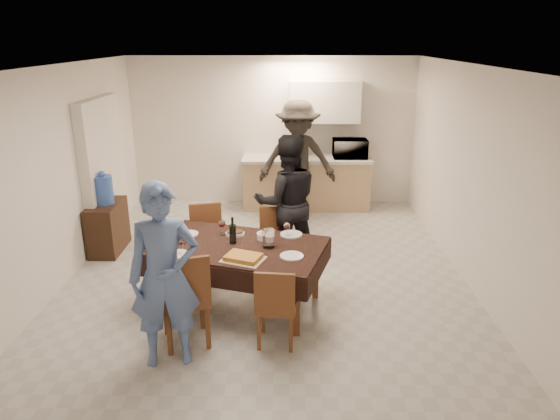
{
  "coord_description": "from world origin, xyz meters",
  "views": [
    {
      "loc": [
        0.24,
        -5.83,
        2.92
      ],
      "look_at": [
        0.17,
        -0.3,
        0.98
      ],
      "focal_mm": 32.0,
      "sensor_mm": 36.0,
      "label": 1
    }
  ],
  "objects": [
    {
      "name": "plate_far_left",
      "position": [
        -0.89,
        -0.46,
        0.74
      ],
      "size": [
        0.24,
        0.24,
        0.01
      ],
      "primitive_type": "cylinder",
      "color": "white",
      "rests_on": "dining_table"
    },
    {
      "name": "water_pitcher",
      "position": [
        0.06,
        -0.81,
        0.83
      ],
      "size": [
        0.13,
        0.13,
        0.2
      ],
      "primitive_type": "cylinder",
      "color": "white",
      "rests_on": "dining_table"
    },
    {
      "name": "chair_near_right",
      "position": [
        0.16,
        -1.6,
        0.52
      ],
      "size": [
        0.42,
        0.42,
        0.46
      ],
      "rotation": [
        0.0,
        0.0,
        -0.1
      ],
      "color": "brown",
      "rests_on": "floor"
    },
    {
      "name": "plate_near_right",
      "position": [
        0.31,
        -1.06,
        0.74
      ],
      "size": [
        0.25,
        0.25,
        0.01
      ],
      "primitive_type": "cylinder",
      "color": "white",
      "rests_on": "dining_table"
    },
    {
      "name": "person_near",
      "position": [
        -0.84,
        -1.81,
        0.87
      ],
      "size": [
        0.71,
        0.54,
        1.75
      ],
      "primitive_type": "imported",
      "rotation": [
        0.0,
        0.0,
        0.2
      ],
      "color": "#5673AE",
      "rests_on": "floor"
    },
    {
      "name": "chair_far_left",
      "position": [
        -0.74,
        -0.1,
        0.55
      ],
      "size": [
        0.5,
        0.5,
        0.49
      ],
      "rotation": [
        0.0,
        0.0,
        3.39
      ],
      "color": "brown",
      "rests_on": "floor"
    },
    {
      "name": "water_jug",
      "position": [
        -2.28,
        0.73,
        0.9
      ],
      "size": [
        0.26,
        0.26,
        0.4
      ],
      "primitive_type": "cylinder",
      "color": "#3F69CF",
      "rests_on": "console"
    },
    {
      "name": "upper_cabinet",
      "position": [
        0.9,
        2.82,
        1.85
      ],
      "size": [
        1.2,
        0.34,
        0.7
      ],
      "primitive_type": "cube",
      "color": "silver",
      "rests_on": "wall_back"
    },
    {
      "name": "wine_bottle",
      "position": [
        -0.34,
        -0.71,
        0.89
      ],
      "size": [
        0.08,
        0.08,
        0.31
      ],
      "primitive_type": null,
      "color": "black",
      "rests_on": "dining_table"
    },
    {
      "name": "mushroom_dish",
      "position": [
        -0.34,
        -0.48,
        0.75
      ],
      "size": [
        0.2,
        0.2,
        0.04
      ],
      "primitive_type": "cylinder",
      "color": "white",
      "rests_on": "dining_table"
    },
    {
      "name": "wall_back",
      "position": [
        0.0,
        3.0,
        1.3
      ],
      "size": [
        5.0,
        0.02,
        2.6
      ],
      "primitive_type": "cube",
      "color": "silver",
      "rests_on": "floor"
    },
    {
      "name": "stub_partition",
      "position": [
        -2.42,
        1.2,
        1.05
      ],
      "size": [
        0.15,
        1.4,
        2.1
      ],
      "primitive_type": "cube",
      "color": "silver",
      "rests_on": "floor"
    },
    {
      "name": "savoury_tart",
      "position": [
        -0.19,
        -1.14,
        0.76
      ],
      "size": [
        0.5,
        0.44,
        0.05
      ],
      "primitive_type": "cube",
      "rotation": [
        0.0,
        0.0,
        -0.37
      ],
      "color": "#CB863B",
      "rests_on": "dining_table"
    },
    {
      "name": "salad_bowl",
      "position": [
        0.01,
        -0.58,
        0.77
      ],
      "size": [
        0.18,
        0.18,
        0.07
      ],
      "primitive_type": "cylinder",
      "color": "white",
      "rests_on": "dining_table"
    },
    {
      "name": "chair_near_left",
      "position": [
        -0.74,
        -1.61,
        0.61
      ],
      "size": [
        0.58,
        0.59,
        0.54
      ],
      "rotation": [
        0.0,
        0.0,
        0.31
      ],
      "color": "brown",
      "rests_on": "floor"
    },
    {
      "name": "wine_glass_a",
      "position": [
        -0.84,
        -1.01,
        0.83
      ],
      "size": [
        0.09,
        0.09,
        0.2
      ],
      "primitive_type": null,
      "color": "white",
      "rests_on": "dining_table"
    },
    {
      "name": "wall_right",
      "position": [
        2.5,
        0.0,
        1.3
      ],
      "size": [
        0.02,
        6.0,
        2.6
      ],
      "primitive_type": "cube",
      "color": "silver",
      "rests_on": "floor"
    },
    {
      "name": "floor",
      "position": [
        0.0,
        0.0,
        0.0
      ],
      "size": [
        5.0,
        6.0,
        0.02
      ],
      "primitive_type": "cube",
      "color": "#B5B6B0",
      "rests_on": "ground"
    },
    {
      "name": "kitchen_worktop",
      "position": [
        0.6,
        2.68,
        0.89
      ],
      "size": [
        2.24,
        0.64,
        0.05
      ],
      "primitive_type": "cube",
      "color": "beige",
      "rests_on": "kitchen_base_cabinet"
    },
    {
      "name": "microwave",
      "position": [
        1.35,
        2.68,
        1.07
      ],
      "size": [
        0.58,
        0.4,
        0.32
      ],
      "primitive_type": "imported",
      "rotation": [
        0.0,
        0.0,
        3.14
      ],
      "color": "silver",
      "rests_on": "kitchen_worktop"
    },
    {
      "name": "wine_glass_b",
      "position": [
        0.26,
        -0.51,
        0.82
      ],
      "size": [
        0.08,
        0.08,
        0.17
      ],
      "primitive_type": null,
      "color": "white",
      "rests_on": "dining_table"
    },
    {
      "name": "plate_near_left",
      "position": [
        -0.89,
        -1.06,
        0.74
      ],
      "size": [
        0.28,
        0.28,
        0.02
      ],
      "primitive_type": "cylinder",
      "color": "white",
      "rests_on": "dining_table"
    },
    {
      "name": "console",
      "position": [
        -2.28,
        0.73,
        0.35
      ],
      "size": [
        0.38,
        0.76,
        0.71
      ],
      "primitive_type": "cube",
      "color": "#321D10",
      "rests_on": "floor"
    },
    {
      "name": "wine_glass_c",
      "position": [
        -0.49,
        -0.46,
        0.83
      ],
      "size": [
        0.08,
        0.08,
        0.19
      ],
      "primitive_type": null,
      "color": "white",
      "rests_on": "dining_table"
    },
    {
      "name": "chair_far_right",
      "position": [
        0.16,
        -0.1,
        0.54
      ],
      "size": [
        0.5,
        0.51,
        0.48
      ],
      "rotation": [
        0.0,
        0.0,
        3.45
      ],
      "color": "brown",
      "rests_on": "floor"
    },
    {
      "name": "kitchen_base_cabinet",
      "position": [
        0.6,
        2.68,
        0.43
      ],
      "size": [
        2.2,
        0.6,
        0.86
      ],
      "primitive_type": "cube",
      "color": "tan",
      "rests_on": "floor"
    },
    {
      "name": "ceiling",
      "position": [
        0.0,
        0.0,
        2.6
      ],
      "size": [
        5.0,
        6.0,
        0.02
      ],
      "primitive_type": "cube",
      "color": "white",
      "rests_on": "wall_back"
    },
    {
      "name": "wall_front",
      "position": [
        0.0,
        -3.0,
        1.3
      ],
      "size": [
        5.0,
        0.02,
        2.6
      ],
      "primitive_type": "cube",
      "color": "silver",
      "rests_on": "floor"
    },
    {
      "name": "plate_far_right",
      "position": [
        0.31,
        -0.46,
        0.74
      ],
      "size": [
        0.26,
        0.26,
        0.01
      ],
      "primitive_type": "cylinder",
      "color": "white",
      "rests_on": "dining_table"
    },
    {
      "name": "dining_table",
      "position": [
        -0.29,
        -0.76,
        0.7
      ],
      "size": [
        2.11,
        1.59,
        0.73
      ],
      "rotation": [
        0.0,
        0.0,
        -0.29
      ],
      "color": "black",
      "rests_on": "floor"
    },
    {
      "name": "person_far",
      "position": [
        0.26,
        0.29,
        0.88
      ],
      "size": [
        0.96,
        0.8,
        1.77
      ],
      "primitive_type": "imported",
      "rotation": [
        0.0,
        0.0,
        3.31
      ],
      "color": "black",
      "rests_on": "floor"
    },
    {
      "name": "person_kitchen",
      "position": [
        0.43,
        2.23,
        0.98
      ],
      "size": [
        1.26,
        0.73,
        1.95
      ],
      "primitive_type": "imported",
      "color": "black",
      "rests_on": "floor"
    },
    {
      "name": "wall_left",
      "position": [
        -2.5,
        0.0,
        1.3
      ],
      "size": [
        0.02,
        6.0,
        2.6
      ],
      "primitive_type": "cube",
      "color": "silver",
      "rests_on": "floor"
    }
  ]
}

